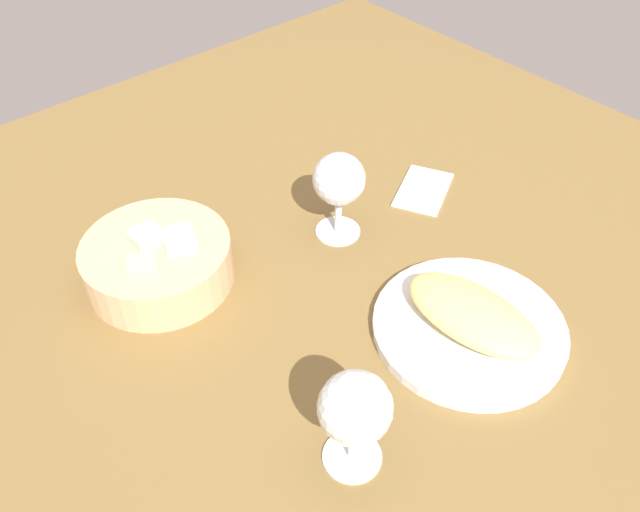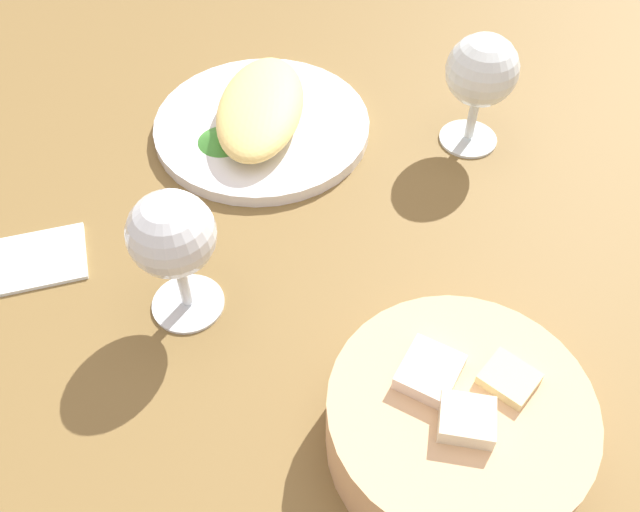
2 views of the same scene
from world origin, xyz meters
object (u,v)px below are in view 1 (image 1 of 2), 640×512
at_px(wine_glass_far, 355,411).
at_px(folded_napkin, 423,189).
at_px(plate, 469,328).
at_px(wine_glass_near, 339,183).
at_px(bread_basket, 158,261).

bearing_deg(wine_glass_far, folded_napkin, -56.54).
distance_m(plate, wine_glass_near, 0.26).
xyz_separation_m(wine_glass_near, folded_napkin, (-0.02, -0.16, -0.08)).
relative_size(wine_glass_far, folded_napkin, 1.16).
bearing_deg(wine_glass_near, bread_basket, 70.73).
xyz_separation_m(plate, wine_glass_near, (0.25, -0.00, 0.08)).
distance_m(wine_glass_near, folded_napkin, 0.19).
distance_m(plate, wine_glass_far, 0.24).
bearing_deg(wine_glass_near, folded_napkin, -95.32).
bearing_deg(bread_basket, folded_napkin, -103.79).
height_order(bread_basket, wine_glass_far, wine_glass_far).
bearing_deg(wine_glass_far, plate, -82.15).
height_order(plate, wine_glass_far, wine_glass_far).
height_order(plate, wine_glass_near, wine_glass_near).
distance_m(bread_basket, wine_glass_far, 0.36).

